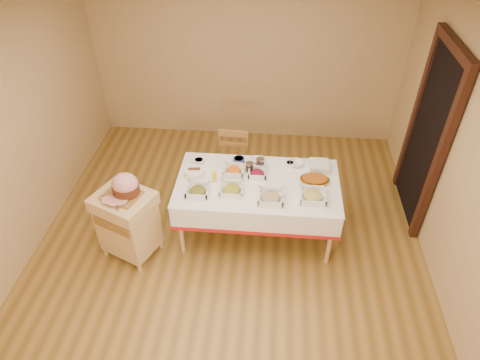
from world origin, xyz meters
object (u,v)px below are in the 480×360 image
at_px(bread_basket, 194,172).
at_px(ham_on_board, 125,187).
at_px(dining_chair, 232,166).
at_px(preserve_jar_right, 260,164).
at_px(mustard_bottle, 214,176).
at_px(plate_stack, 319,166).
at_px(butcher_cart, 128,221).
at_px(brass_platter, 315,180).
at_px(dining_table, 257,193).
at_px(preserve_jar_left, 249,167).

bearing_deg(bread_basket, ham_on_board, -142.66).
bearing_deg(dining_chair, bread_basket, -120.68).
xyz_separation_m(preserve_jar_right, bread_basket, (-0.73, -0.21, -0.02)).
relative_size(mustard_bottle, plate_stack, 0.71).
bearing_deg(plate_stack, butcher_cart, -159.72).
distance_m(ham_on_board, brass_platter, 2.06).
height_order(butcher_cart, dining_chair, dining_chair).
bearing_deg(bread_basket, dining_chair, 59.32).
distance_m(preserve_jar_right, brass_platter, 0.65).
bearing_deg(dining_table, preserve_jar_right, 87.74).
bearing_deg(dining_chair, mustard_bottle, -99.80).
bearing_deg(brass_platter, plate_stack, 76.09).
height_order(dining_chair, preserve_jar_left, dining_chair).
distance_m(plate_stack, brass_platter, 0.25).
relative_size(preserve_jar_left, plate_stack, 0.51).
bearing_deg(preserve_jar_left, mustard_bottle, -149.39).
bearing_deg(preserve_jar_right, plate_stack, 3.76).
xyz_separation_m(butcher_cart, mustard_bottle, (0.91, 0.43, 0.35)).
bearing_deg(dining_table, ham_on_board, -162.81).
relative_size(dining_table, plate_stack, 8.32).
xyz_separation_m(dining_table, bread_basket, (-0.72, 0.06, 0.20)).
relative_size(dining_table, bread_basket, 8.15).
bearing_deg(dining_chair, dining_table, -61.55).
bearing_deg(dining_chair, preserve_jar_left, -61.37).
bearing_deg(butcher_cart, brass_platter, 14.74).
relative_size(dining_chair, mustard_bottle, 5.87).
relative_size(dining_chair, plate_stack, 4.18).
xyz_separation_m(dining_chair, bread_basket, (-0.36, -0.61, 0.33)).
height_order(mustard_bottle, bread_basket, mustard_bottle).
bearing_deg(ham_on_board, preserve_jar_right, 26.94).
distance_m(mustard_bottle, plate_stack, 1.22).
height_order(preserve_jar_right, brass_platter, preserve_jar_right).
relative_size(mustard_bottle, brass_platter, 0.47).
height_order(plate_stack, brass_platter, plate_stack).
height_order(ham_on_board, brass_platter, ham_on_board).
relative_size(dining_chair, bread_basket, 4.09).
bearing_deg(butcher_cart, preserve_jar_left, 26.94).
bearing_deg(preserve_jar_left, ham_on_board, -153.46).
bearing_deg(bread_basket, brass_platter, 0.77).
bearing_deg(plate_stack, ham_on_board, -160.13).
relative_size(ham_on_board, plate_stack, 1.79).
distance_m(ham_on_board, preserve_jar_left, 1.40).
xyz_separation_m(ham_on_board, preserve_jar_right, (1.37, 0.70, -0.13)).
height_order(dining_table, dining_chair, dining_chair).
relative_size(butcher_cart, ham_on_board, 2.14).
bearing_deg(butcher_cart, mustard_bottle, 25.36).
bearing_deg(ham_on_board, mustard_bottle, 24.70).
relative_size(ham_on_board, preserve_jar_left, 3.48).
relative_size(ham_on_board, mustard_bottle, 2.52).
bearing_deg(plate_stack, preserve_jar_right, -176.24).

